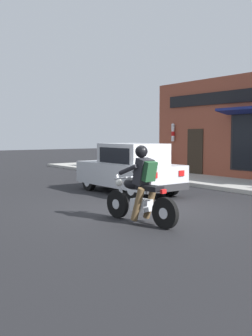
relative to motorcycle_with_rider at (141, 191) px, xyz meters
name	(u,v)px	position (x,y,z in m)	size (l,w,h in m)	color
ground_plane	(144,209)	(1.04, 1.16, -0.68)	(80.00, 80.00, 0.00)	black
sidewalk_curb	(202,180)	(6.40, 4.16, -0.61)	(2.60, 22.00, 0.14)	#ADAAA3
motorcycle_with_rider	(141,191)	(0.00, 0.00, 0.00)	(0.61, 2.02, 1.62)	black
car_hatchback	(130,169)	(2.40, 3.54, 0.09)	(1.65, 3.79, 1.57)	black
fire_hydrant	(163,162)	(7.24, 7.33, -0.11)	(0.36, 0.24, 0.88)	red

